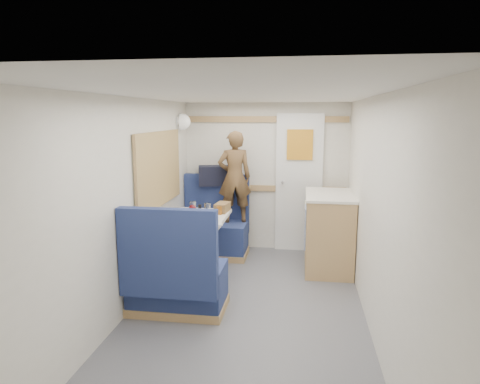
% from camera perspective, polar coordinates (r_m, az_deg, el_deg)
% --- Properties ---
extents(floor, '(4.50, 4.50, 0.00)m').
position_cam_1_polar(floor, '(3.99, 0.39, -17.17)').
color(floor, '#515156').
rests_on(floor, ground).
extents(ceiling, '(4.50, 4.50, 0.00)m').
position_cam_1_polar(ceiling, '(3.55, 0.43, 12.88)').
color(ceiling, silver).
rests_on(ceiling, wall_back).
extents(wall_back, '(2.20, 0.02, 2.00)m').
position_cam_1_polar(wall_back, '(5.84, 3.46, 1.99)').
color(wall_back, silver).
rests_on(wall_back, floor).
extents(wall_left, '(0.02, 4.50, 2.00)m').
position_cam_1_polar(wall_left, '(3.94, -15.65, -2.41)').
color(wall_left, silver).
rests_on(wall_left, floor).
extents(wall_right, '(0.02, 4.50, 2.00)m').
position_cam_1_polar(wall_right, '(3.66, 17.77, -3.48)').
color(wall_right, silver).
rests_on(wall_right, floor).
extents(oak_trim_low, '(2.15, 0.02, 0.08)m').
position_cam_1_polar(oak_trim_low, '(5.84, 3.43, 0.50)').
color(oak_trim_low, olive).
rests_on(oak_trim_low, wall_back).
extents(oak_trim_high, '(2.15, 0.02, 0.08)m').
position_cam_1_polar(oak_trim_high, '(5.76, 3.53, 9.66)').
color(oak_trim_high, olive).
rests_on(oak_trim_high, wall_back).
extents(side_window, '(0.04, 1.30, 0.72)m').
position_cam_1_polar(side_window, '(4.81, -10.77, 3.05)').
color(side_window, '#A9B79C').
rests_on(side_window, wall_left).
extents(rear_door, '(0.62, 0.12, 1.86)m').
position_cam_1_polar(rear_door, '(5.79, 7.87, 1.56)').
color(rear_door, white).
rests_on(rear_door, wall_back).
extents(dinette_table, '(0.62, 0.92, 0.72)m').
position_cam_1_polar(dinette_table, '(4.82, -5.64, -5.09)').
color(dinette_table, white).
rests_on(dinette_table, floor).
extents(bench_far, '(0.90, 0.59, 1.05)m').
position_cam_1_polar(bench_far, '(5.70, -3.50, -5.41)').
color(bench_far, navy).
rests_on(bench_far, floor).
extents(bench_near, '(0.90, 0.59, 1.05)m').
position_cam_1_polar(bench_near, '(4.12, -8.53, -11.80)').
color(bench_near, navy).
rests_on(bench_near, floor).
extents(ledge, '(0.90, 0.14, 0.04)m').
position_cam_1_polar(ledge, '(5.82, -3.05, 0.77)').
color(ledge, olive).
rests_on(ledge, bench_far).
extents(dome_light, '(0.20, 0.20, 0.20)m').
position_cam_1_polar(dome_light, '(5.57, -7.68, 9.26)').
color(dome_light, white).
rests_on(dome_light, wall_left).
extents(galley_counter, '(0.57, 0.92, 0.92)m').
position_cam_1_polar(galley_counter, '(5.25, 11.69, -5.10)').
color(galley_counter, olive).
rests_on(galley_counter, floor).
extents(person, '(0.50, 0.39, 1.19)m').
position_cam_1_polar(person, '(5.53, -0.74, 2.01)').
color(person, brown).
rests_on(person, bench_far).
extents(duffel_bag, '(0.58, 0.38, 0.26)m').
position_cam_1_polar(duffel_bag, '(5.79, -2.86, 2.22)').
color(duffel_bag, black).
rests_on(duffel_bag, ledge).
extents(tray, '(0.34, 0.39, 0.02)m').
position_cam_1_polar(tray, '(4.52, -4.17, -3.98)').
color(tray, silver).
rests_on(tray, dinette_table).
extents(orange_fruit, '(0.07, 0.07, 0.07)m').
position_cam_1_polar(orange_fruit, '(4.55, -4.29, -3.34)').
color(orange_fruit, '#E65F0A').
rests_on(orange_fruit, tray).
extents(cheese_block, '(0.11, 0.08, 0.04)m').
position_cam_1_polar(cheese_block, '(4.57, -4.84, -3.48)').
color(cheese_block, '#E4DD83').
rests_on(cheese_block, tray).
extents(wine_glass, '(0.08, 0.08, 0.17)m').
position_cam_1_polar(wine_glass, '(4.62, -6.37, -2.25)').
color(wine_glass, white).
rests_on(wine_glass, dinette_table).
extents(tumbler_left, '(0.06, 0.06, 0.10)m').
position_cam_1_polar(tumbler_left, '(4.53, -7.78, -3.45)').
color(tumbler_left, white).
rests_on(tumbler_left, dinette_table).
extents(tumbler_mid, '(0.08, 0.08, 0.12)m').
position_cam_1_polar(tumbler_mid, '(5.01, -6.31, -1.97)').
color(tumbler_mid, silver).
rests_on(tumbler_mid, dinette_table).
extents(tumbler_right, '(0.08, 0.08, 0.12)m').
position_cam_1_polar(tumbler_right, '(4.90, -4.35, -2.21)').
color(tumbler_right, silver).
rests_on(tumbler_right, dinette_table).
extents(beer_glass, '(0.06, 0.06, 0.09)m').
position_cam_1_polar(beer_glass, '(4.87, -2.76, -2.48)').
color(beer_glass, brown).
rests_on(beer_glass, dinette_table).
extents(pepper_grinder, '(0.04, 0.04, 0.10)m').
position_cam_1_polar(pepper_grinder, '(4.95, -5.38, -2.25)').
color(pepper_grinder, black).
rests_on(pepper_grinder, dinette_table).
extents(salt_grinder, '(0.03, 0.03, 0.08)m').
position_cam_1_polar(salt_grinder, '(4.75, -5.33, -2.88)').
color(salt_grinder, silver).
rests_on(salt_grinder, dinette_table).
extents(bread_loaf, '(0.16, 0.26, 0.10)m').
position_cam_1_polar(bread_loaf, '(5.00, -2.38, -2.06)').
color(bread_loaf, '#8D5F3B').
rests_on(bread_loaf, dinette_table).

